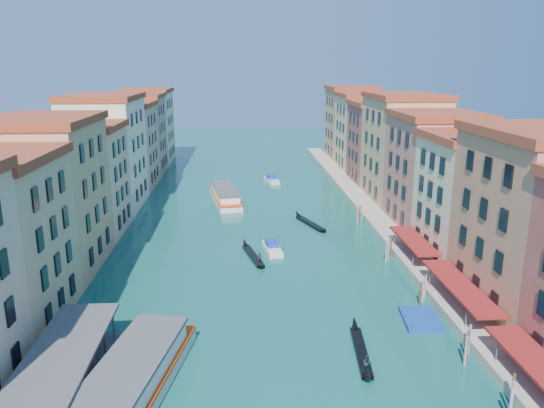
{
  "coord_description": "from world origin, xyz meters",
  "views": [
    {
      "loc": [
        -1.42,
        -28.1,
        26.08
      ],
      "look_at": [
        3.11,
        43.28,
        7.3
      ],
      "focal_mm": 35.0,
      "sensor_mm": 36.0,
      "label": 1
    }
  ],
  "objects_px": {
    "gondola_fore": "(253,255)",
    "gondola_right": "(361,351)",
    "vaporetto_stop": "(67,371)",
    "vaporetto_near": "(126,390)",
    "vaporetto_far": "(225,195)",
    "blue_dock": "(421,319)"
  },
  "relations": [
    {
      "from": "gondola_fore",
      "to": "gondola_right",
      "type": "distance_m",
      "value": 28.04
    },
    {
      "from": "gondola_right",
      "to": "vaporetto_stop",
      "type": "bearing_deg",
      "value": -167.54
    },
    {
      "from": "vaporetto_stop",
      "to": "vaporetto_near",
      "type": "distance_m",
      "value": 6.3
    },
    {
      "from": "vaporetto_far",
      "to": "gondola_right",
      "type": "height_order",
      "value": "vaporetto_far"
    },
    {
      "from": "gondola_right",
      "to": "vaporetto_near",
      "type": "bearing_deg",
      "value": -157.24
    },
    {
      "from": "vaporetto_far",
      "to": "gondola_fore",
      "type": "xyz_separation_m",
      "value": [
        4.58,
        -32.37,
        -0.86
      ]
    },
    {
      "from": "gondola_fore",
      "to": "blue_dock",
      "type": "height_order",
      "value": "gondola_fore"
    },
    {
      "from": "vaporetto_stop",
      "to": "gondola_fore",
      "type": "bearing_deg",
      "value": 61.2
    },
    {
      "from": "vaporetto_stop",
      "to": "vaporetto_near",
      "type": "bearing_deg",
      "value": -29.52
    },
    {
      "from": "gondola_fore",
      "to": "gondola_right",
      "type": "relative_size",
      "value": 0.98
    },
    {
      "from": "gondola_right",
      "to": "blue_dock",
      "type": "relative_size",
      "value": 1.95
    },
    {
      "from": "gondola_right",
      "to": "gondola_fore",
      "type": "bearing_deg",
      "value": 114.53
    },
    {
      "from": "vaporetto_near",
      "to": "vaporetto_far",
      "type": "relative_size",
      "value": 1.21
    },
    {
      "from": "blue_dock",
      "to": "vaporetto_far",
      "type": "bearing_deg",
      "value": 118.15
    },
    {
      "from": "gondola_right",
      "to": "vaporetto_far",
      "type": "bearing_deg",
      "value": 108.44
    },
    {
      "from": "gondola_fore",
      "to": "blue_dock",
      "type": "xyz_separation_m",
      "value": [
        17.09,
        -20.2,
        -0.15
      ]
    },
    {
      "from": "gondola_right",
      "to": "blue_dock",
      "type": "bearing_deg",
      "value": 43.9
    },
    {
      "from": "blue_dock",
      "to": "vaporetto_near",
      "type": "bearing_deg",
      "value": -149.92
    },
    {
      "from": "vaporetto_far",
      "to": "gondola_fore",
      "type": "distance_m",
      "value": 32.71
    },
    {
      "from": "gondola_fore",
      "to": "vaporetto_far",
      "type": "bearing_deg",
      "value": 85.15
    },
    {
      "from": "vaporetto_stop",
      "to": "vaporetto_far",
      "type": "distance_m",
      "value": 63.21
    },
    {
      "from": "vaporetto_stop",
      "to": "vaporetto_far",
      "type": "bearing_deg",
      "value": 79.27
    }
  ]
}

